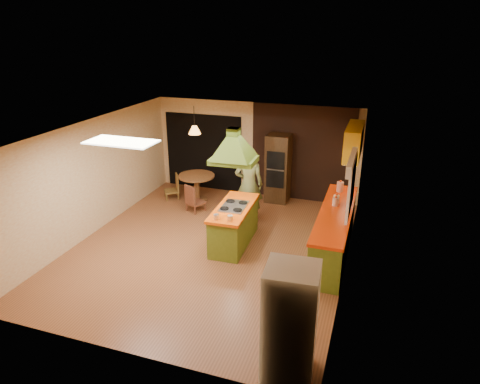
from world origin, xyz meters
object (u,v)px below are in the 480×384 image
(man, at_px, (249,185))
(canister_large, at_px, (340,187))
(dining_table, at_px, (197,183))
(wall_oven, at_px, (278,168))
(refrigerator, at_px, (290,323))
(kitchen_island, at_px, (234,225))

(man, distance_m, canister_large, 2.06)
(canister_large, bearing_deg, dining_table, 171.39)
(wall_oven, bearing_deg, refrigerator, -74.16)
(man, bearing_deg, wall_oven, -118.04)
(refrigerator, relative_size, wall_oven, 0.91)
(kitchen_island, relative_size, dining_table, 1.83)
(refrigerator, relative_size, dining_table, 1.73)
(man, xyz_separation_m, refrigerator, (1.93, -4.40, -0.09))
(dining_table, bearing_deg, refrigerator, -55.12)
(man, xyz_separation_m, canister_large, (2.05, 0.19, 0.13))
(refrigerator, relative_size, canister_large, 7.45)
(wall_oven, relative_size, canister_large, 8.18)
(man, bearing_deg, dining_table, -38.68)
(man, relative_size, canister_large, 8.26)
(refrigerator, xyz_separation_m, dining_table, (-3.59, 5.16, -0.32))
(refrigerator, bearing_deg, man, 109.69)
(kitchen_island, xyz_separation_m, dining_table, (-1.71, 1.95, 0.06))
(canister_large, bearing_deg, man, -174.67)
(refrigerator, distance_m, wall_oven, 6.04)
(refrigerator, bearing_deg, wall_oven, 101.23)
(kitchen_island, xyz_separation_m, canister_large, (2.00, 1.39, 0.60))
(man, bearing_deg, canister_large, 170.99)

